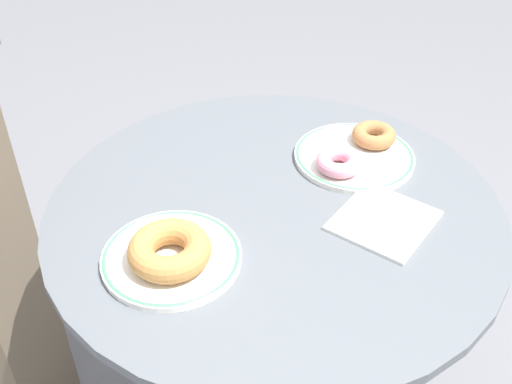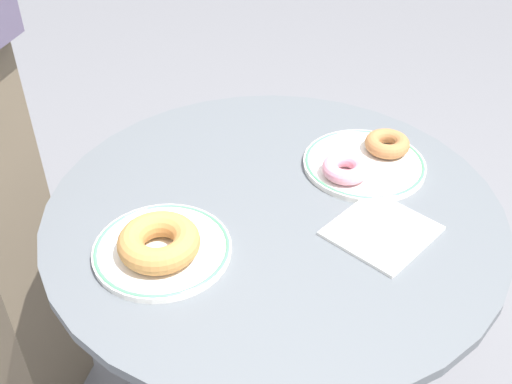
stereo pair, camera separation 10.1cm
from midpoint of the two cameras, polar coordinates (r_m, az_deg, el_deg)
name	(u,v)px [view 2 (the right image)]	position (r m, az deg, el deg)	size (l,w,h in m)	color
cafe_table	(272,296)	(1.17, 3.99, -9.63)	(0.76, 0.76, 0.73)	#565B60
plate_left	(162,249)	(0.94, -5.60, -5.40)	(0.21, 0.21, 0.01)	white
plate_right	(364,164)	(1.14, 12.49, 2.49)	(0.22, 0.22, 0.01)	white
donut_old_fashioned	(159,242)	(0.91, -5.83, -4.76)	(0.12, 0.12, 0.04)	#BC7F42
donut_cinnamon	(387,144)	(1.16, 14.48, 4.26)	(0.08, 0.08, 0.03)	#A36B3D
donut_pink_frosted	(345,168)	(1.08, 10.92, 2.07)	(0.08, 0.08, 0.03)	pink
paper_napkin	(382,231)	(1.00, 14.38, -3.63)	(0.15, 0.14, 0.01)	white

